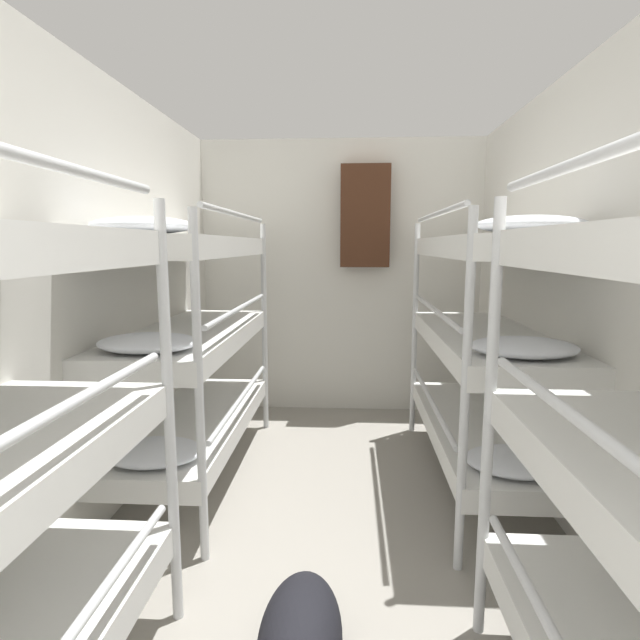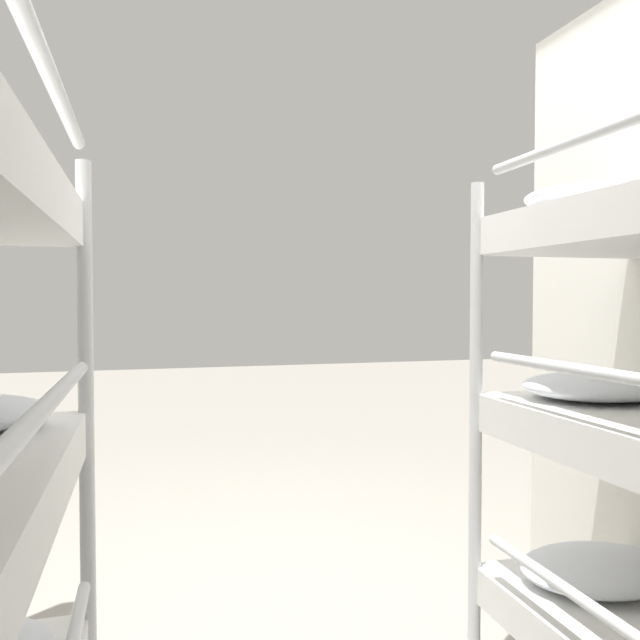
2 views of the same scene
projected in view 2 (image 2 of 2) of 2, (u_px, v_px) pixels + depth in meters
The scene contains 1 object.
ground_plane at pixel (265, 628), 2.56m from camera, with size 20.00×20.00×0.00m, color gray.
Camera 2 is at (0.46, 2.48, 1.35)m, focal length 35.00 mm.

